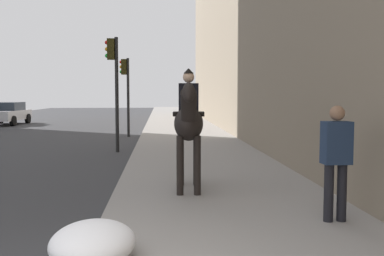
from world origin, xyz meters
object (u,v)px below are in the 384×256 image
at_px(pedestrian_greeting, 336,155).
at_px(traffic_light_near_curb, 114,76).
at_px(mounted_horse_near, 189,122).
at_px(car_near_lane, 7,113).
at_px(traffic_light_far_curb, 126,84).

xyz_separation_m(pedestrian_greeting, traffic_light_near_curb, (9.03, 4.11, 1.50)).
relative_size(mounted_horse_near, car_near_lane, 0.54).
bearing_deg(traffic_light_near_curb, traffic_light_far_curb, 0.15).
height_order(pedestrian_greeting, traffic_light_far_curb, traffic_light_far_curb).
bearing_deg(mounted_horse_near, car_near_lane, -150.22).
bearing_deg(car_near_lane, traffic_light_far_curb, 45.89).
relative_size(pedestrian_greeting, car_near_lane, 0.39).
bearing_deg(traffic_light_near_curb, pedestrian_greeting, -155.55).
bearing_deg(car_near_lane, pedestrian_greeting, 30.63).
relative_size(car_near_lane, traffic_light_near_curb, 1.12).
xyz_separation_m(mounted_horse_near, pedestrian_greeting, (-2.24, -2.01, -0.36)).
bearing_deg(pedestrian_greeting, car_near_lane, 25.49).
height_order(pedestrian_greeting, traffic_light_near_curb, traffic_light_near_curb).
bearing_deg(car_near_lane, traffic_light_near_curb, 32.82).
relative_size(mounted_horse_near, pedestrian_greeting, 1.39).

